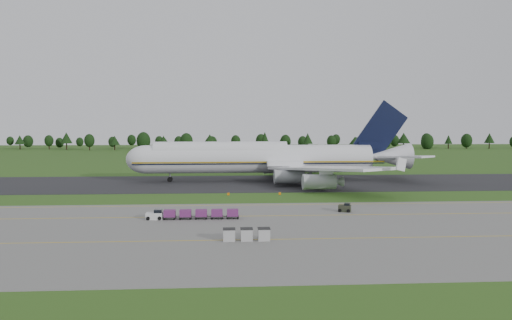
{
  "coord_description": "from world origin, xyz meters",
  "views": [
    {
      "loc": [
        -1.74,
        -108.04,
        15.9
      ],
      "look_at": [
        5.37,
        2.0,
        8.19
      ],
      "focal_mm": 35.0,
      "sensor_mm": 36.0,
      "label": 1
    }
  ],
  "objects": [
    {
      "name": "uld_row",
      "position": [
        1.33,
        -40.43,
        0.91
      ],
      "size": [
        6.51,
        1.71,
        1.69
      ],
      "color": "#A8A8A8",
      "rests_on": "apron"
    },
    {
      "name": "taxiway",
      "position": [
        0.0,
        28.0,
        0.04
      ],
      "size": [
        300.0,
        40.0,
        0.08
      ],
      "primitive_type": "cube",
      "color": "black",
      "rests_on": "ground"
    },
    {
      "name": "apron_markings",
      "position": [
        0.0,
        -26.98,
        0.06
      ],
      "size": [
        300.0,
        30.2,
        0.01
      ],
      "color": "#CAA10B",
      "rests_on": "apron"
    },
    {
      "name": "aircraft",
      "position": [
        9.85,
        32.86,
        6.6
      ],
      "size": [
        81.81,
        80.23,
        23.11
      ],
      "color": "silver",
      "rests_on": "ground"
    },
    {
      "name": "apron",
      "position": [
        0.0,
        -34.0,
        0.03
      ],
      "size": [
        300.0,
        52.0,
        0.06
      ],
      "primitive_type": "cube",
      "color": "slate",
      "rests_on": "ground"
    },
    {
      "name": "tree_line",
      "position": [
        7.96,
        220.02,
        6.04
      ],
      "size": [
        524.61,
        23.98,
        11.54
      ],
      "color": "black",
      "rests_on": "ground"
    },
    {
      "name": "edge_markers",
      "position": [
        5.12,
        4.43,
        0.27
      ],
      "size": [
        12.22,
        0.3,
        0.6
      ],
      "color": "orange",
      "rests_on": "ground"
    },
    {
      "name": "ground",
      "position": [
        0.0,
        0.0,
        0.0
      ],
      "size": [
        600.0,
        600.0,
        0.0
      ],
      "primitive_type": "plane",
      "color": "#294D17",
      "rests_on": "ground"
    },
    {
      "name": "utility_cart",
      "position": [
        20.34,
        -18.74,
        0.66
      ],
      "size": [
        2.56,
        2.07,
        1.22
      ],
      "color": "#2B2F21",
      "rests_on": "apron"
    },
    {
      "name": "baggage_train",
      "position": [
        -7.26,
        -24.12,
        0.92
      ],
      "size": [
        15.61,
        1.66,
        1.59
      ],
      "color": "silver",
      "rests_on": "apron"
    }
  ]
}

